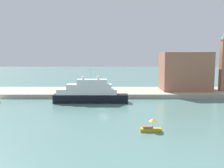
% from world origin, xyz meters
% --- Properties ---
extents(ground, '(400.00, 400.00, 0.00)m').
position_xyz_m(ground, '(0.00, 0.00, 0.00)').
color(ground, slate).
extents(quay_dock, '(110.00, 19.61, 1.51)m').
position_xyz_m(quay_dock, '(0.00, 25.81, 0.76)').
color(quay_dock, '#ADA38E').
rests_on(quay_dock, ground).
extents(large_yacht, '(23.81, 3.83, 11.16)m').
position_xyz_m(large_yacht, '(-4.61, 9.29, 2.99)').
color(large_yacht, black).
rests_on(large_yacht, ground).
extents(small_motorboat, '(4.36, 1.74, 2.79)m').
position_xyz_m(small_motorboat, '(10.58, -21.43, 0.94)').
color(small_motorboat, '#B7991E').
rests_on(small_motorboat, ground).
extents(harbor_building, '(18.23, 12.39, 14.65)m').
position_xyz_m(harbor_building, '(30.78, 27.39, 8.83)').
color(harbor_building, '#9E664C').
rests_on(harbor_building, quay_dock).
extents(parked_car, '(4.00, 1.86, 1.35)m').
position_xyz_m(parked_car, '(-14.67, 21.55, 2.10)').
color(parked_car, black).
rests_on(parked_car, quay_dock).
extents(person_figure, '(0.36, 0.36, 1.67)m').
position_xyz_m(person_figure, '(-9.59, 21.85, 2.28)').
color(person_figure, maroon).
rests_on(person_figure, quay_dock).
extents(mooring_bollard, '(0.47, 0.47, 0.63)m').
position_xyz_m(mooring_bollard, '(1.12, 16.91, 1.83)').
color(mooring_bollard, black).
rests_on(mooring_bollard, quay_dock).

